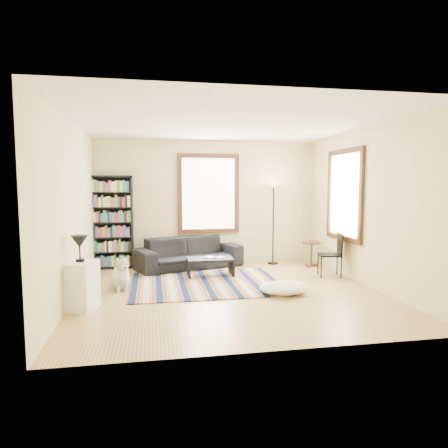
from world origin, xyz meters
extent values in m
cube|color=tan|center=(0.00, 0.00, -0.05)|extent=(5.00, 5.00, 0.10)
cube|color=white|center=(0.00, 0.00, 2.85)|extent=(5.00, 5.00, 0.10)
cube|color=beige|center=(0.00, 2.55, 1.40)|extent=(5.00, 0.10, 2.80)
cube|color=beige|center=(0.00, -2.55, 1.40)|extent=(5.00, 0.10, 2.80)
cube|color=beige|center=(-2.55, 0.00, 1.40)|extent=(0.10, 5.00, 2.80)
cube|color=beige|center=(2.55, 0.00, 1.40)|extent=(0.10, 5.00, 2.80)
cube|color=white|center=(0.00, 2.47, 1.60)|extent=(1.20, 0.06, 1.60)
cube|color=white|center=(2.47, 0.80, 1.60)|extent=(0.06, 1.20, 1.60)
cube|color=#0C1B3F|center=(-0.32, 0.58, 0.01)|extent=(2.71, 2.17, 0.02)
imported|color=black|center=(-0.49, 2.05, 0.33)|extent=(1.60, 2.44, 0.66)
cube|color=black|center=(-2.13, 2.32, 1.00)|extent=(0.90, 0.30, 2.00)
cube|color=black|center=(-0.15, 1.18, 0.18)|extent=(0.96, 0.63, 0.36)
imported|color=beige|center=(-0.25, 1.18, 0.37)|extent=(0.29, 0.25, 0.02)
imported|color=beige|center=(0.00, 1.23, 0.37)|extent=(0.23, 0.24, 0.01)
ellipsoid|color=silver|center=(0.86, -0.32, 0.10)|extent=(0.97, 0.83, 0.21)
cylinder|color=#3E240F|center=(2.20, 1.74, 0.27)|extent=(0.44, 0.44, 0.54)
cube|color=black|center=(2.15, 0.72, 0.43)|extent=(0.50, 0.49, 0.86)
cube|color=white|center=(-2.30, -0.58, 0.35)|extent=(0.50, 0.58, 0.70)
camera|label=1|loc=(-1.27, -6.51, 1.80)|focal=32.00mm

